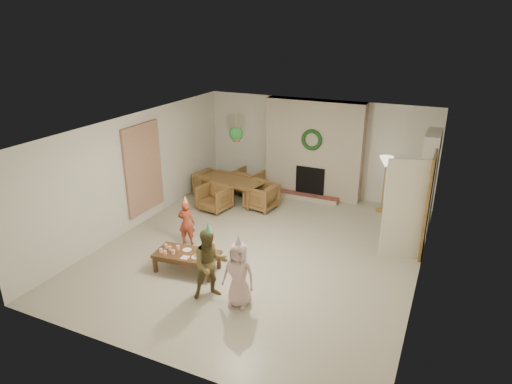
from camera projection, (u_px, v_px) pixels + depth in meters
The scene contains 56 objects.
floor at pixel (261, 249), 9.03m from camera, with size 7.00×7.00×0.00m, color #B7B29E.
ceiling at pixel (262, 128), 8.13m from camera, with size 7.00×7.00×0.00m, color white.
wall_back at pixel (316, 147), 11.55m from camera, with size 7.00×7.00×0.00m, color silver.
wall_front at pixel (149, 282), 5.61m from camera, with size 7.00×7.00×0.00m, color silver.
wall_left at pixel (136, 171), 9.75m from camera, with size 7.00×7.00×0.00m, color silver.
wall_right at pixel (426, 218), 7.42m from camera, with size 7.00×7.00×0.00m, color silver.
fireplace_mass at pixel (314, 149), 11.38m from camera, with size 2.50×0.40×2.50m, color #562A17.
fireplace_hearth at pixel (308, 197), 11.51m from camera, with size 1.60×0.30×0.12m, color maroon.
fireplace_firebox at pixel (310, 181), 11.51m from camera, with size 0.75×0.12×0.75m, color black.
fireplace_wreath at pixel (312, 140), 11.07m from camera, with size 0.54×0.54×0.10m, color #173E19.
floor_lamp_base at pixel (381, 210), 10.85m from camera, with size 0.25×0.25×0.03m, color gold.
floor_lamp_post at pixel (384, 186), 10.62m from camera, with size 0.03×0.03×1.23m, color gold.
floor_lamp_shade at pixel (386, 162), 10.41m from camera, with size 0.33×0.33×0.27m, color beige.
bookshelf_carcass at pixel (427, 183), 9.48m from camera, with size 0.30×1.00×2.20m, color white.
bookshelf_shelf_a at pixel (422, 211), 9.72m from camera, with size 0.30×0.92×0.03m, color white.
bookshelf_shelf_b at pixel (425, 193), 9.58m from camera, with size 0.30×0.92×0.03m, color white.
bookshelf_shelf_c at pixel (427, 176), 9.44m from camera, with size 0.30×0.92×0.03m, color white.
bookshelf_shelf_d at pixel (430, 158), 9.29m from camera, with size 0.30×0.92×0.03m, color white.
books_row_lower at pixel (421, 207), 9.55m from camera, with size 0.20×0.40×0.24m, color #B22F21.
books_row_mid at pixel (425, 187), 9.58m from camera, with size 0.20×0.44×0.24m, color navy.
books_row_upper at pixel (427, 171), 9.31m from camera, with size 0.20×0.36×0.22m, color #A69223.
door_frame at pixel (428, 205), 8.53m from camera, with size 0.05×0.86×2.04m, color brown.
door_leaf at pixel (405, 210), 8.36m from camera, with size 0.05×0.80×2.00m, color beige.
curtain_panel at pixel (144, 169), 9.90m from camera, with size 0.06×1.20×2.00m, color tan.
dining_table at pixel (232, 190), 11.34m from camera, with size 1.63×0.91×0.57m, color brown.
dining_chair_near at pixel (214, 198), 10.78m from camera, with size 0.68×0.69×0.63m, color brown.
dining_chair_far at pixel (248, 181), 11.88m from camera, with size 0.68×0.69×0.63m, color brown.
dining_chair_left at pixel (210, 184), 11.71m from camera, with size 0.68×0.69×0.63m, color brown.
dining_chair_right at pixel (262, 196), 10.86m from camera, with size 0.68×0.69×0.63m, color brown.
hanging_plant_cord at pixel (236, 124), 10.03m from camera, with size 0.01×0.01×0.70m, color tan.
hanging_plant_pot at pixel (236, 139), 10.16m from camera, with size 0.16×0.16×0.12m, color brown.
hanging_plant_foliage at pixel (236, 134), 10.11m from camera, with size 0.32×0.32×0.32m, color #1B5221.
coffee_table_top at pixel (187, 254), 8.15m from camera, with size 1.17×0.58×0.05m, color #53331B.
coffee_table_apron at pixel (187, 257), 8.17m from camera, with size 1.08×0.49×0.07m, color #53331B.
coffee_leg_fl at pixel (155, 265), 8.16m from camera, with size 0.06×0.06×0.31m, color #53331B.
coffee_leg_fr at pixel (209, 274), 7.85m from camera, with size 0.06×0.06×0.31m, color #53331B.
coffee_leg_bl at pixel (168, 253), 8.58m from camera, with size 0.06×0.06×0.31m, color #53331B.
coffee_leg_br at pixel (219, 261), 8.28m from camera, with size 0.06×0.06×0.31m, color #53331B.
cup_a at pixel (161, 251), 8.14m from camera, with size 0.06×0.06×0.08m, color white.
cup_b at pixel (166, 246), 8.30m from camera, with size 0.06×0.06×0.08m, color white.
cup_c at pixel (165, 253), 8.07m from camera, with size 0.06×0.06×0.08m, color white.
cup_d at pixel (170, 248), 8.23m from camera, with size 0.06×0.06×0.08m, color white.
cup_e at pixel (173, 252), 8.09m from camera, with size 0.06×0.06×0.08m, color white.
cup_f at pixel (178, 247), 8.25m from camera, with size 0.06×0.06×0.08m, color white.
plate_a at pixel (187, 250), 8.25m from camera, with size 0.16×0.16×0.01m, color white.
plate_b at pixel (196, 257), 8.00m from camera, with size 0.16×0.16×0.01m, color white.
plate_c at pixel (209, 254), 8.10m from camera, with size 0.16×0.16×0.01m, color white.
food_scoop at pixel (196, 255), 7.98m from camera, with size 0.06×0.06×0.06m, color tan.
napkin_left at pixel (185, 257), 7.98m from camera, with size 0.13×0.13×0.01m, color #F8B7C3.
napkin_right at pixel (206, 251), 8.19m from camera, with size 0.13×0.13×0.01m, color #F8B7C3.
child_red at pixel (186, 223), 9.07m from camera, with size 0.34×0.23×0.95m, color #9F3922.
party_hat_red at pixel (185, 200), 8.89m from camera, with size 0.13×0.13×0.18m, color #F9BA53.
child_plaid at pixel (210, 264), 7.28m from camera, with size 0.59×0.46×1.22m, color brown.
party_hat_plaid at pixel (208, 228), 7.04m from camera, with size 0.14×0.14×0.20m, color #4CB269.
child_pink at pixel (239, 274), 7.09m from camera, with size 0.54×0.35×1.11m, color beige.
party_hat_pink at pixel (238, 241), 6.87m from camera, with size 0.14×0.14×0.20m, color silver.
Camera 1 is at (3.24, -7.32, 4.34)m, focal length 31.30 mm.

